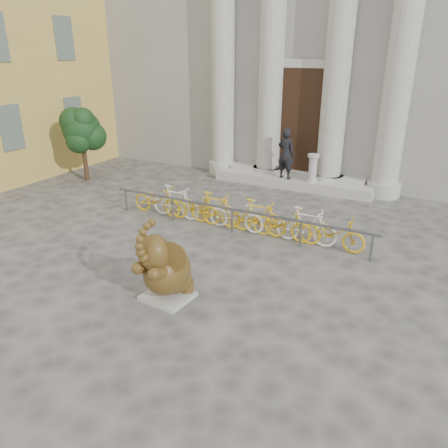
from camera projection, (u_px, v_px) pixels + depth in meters
The scene contains 8 objects.
ground at pixel (135, 306), 8.84m from camera, with size 80.00×80.00×0.00m, color #474442.
classical_building at pixel (344, 20), 18.81m from camera, with size 22.00×10.70×12.00m.
entrance_steps at pixel (293, 181), 16.46m from camera, with size 6.00×1.20×0.36m, color #A8A59E.
elephant_statue at pixel (166, 270), 8.84m from camera, with size 1.26×1.43×1.88m.
bike_rack at pixel (236, 213), 12.38m from camera, with size 8.00×0.53×1.00m.
tree at pixel (82, 130), 16.46m from camera, with size 1.63×1.49×2.83m.
pedestrian at pixel (286, 154), 15.85m from camera, with size 0.67×0.44×1.84m, color black.
balustrade_post at pixel (313, 169), 15.62m from camera, with size 0.41×0.41×1.00m.
Camera 1 is at (5.16, -5.83, 4.86)m, focal length 35.00 mm.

